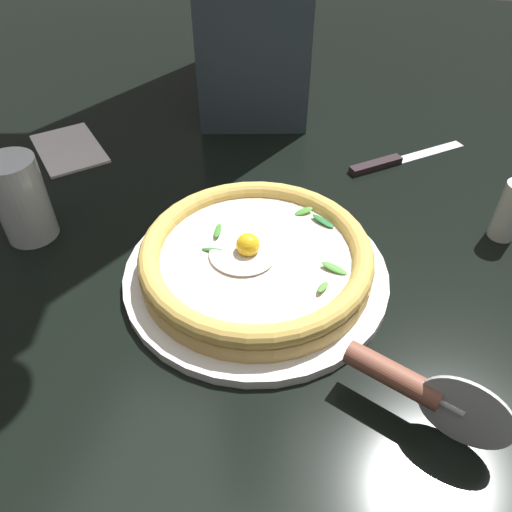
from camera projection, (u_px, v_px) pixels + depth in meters
ground_plane at (275, 279)px, 0.59m from camera, size 2.40×2.40×0.03m
pizza_plate at (256, 273)px, 0.57m from camera, size 0.30×0.30×0.01m
pizza at (256, 257)px, 0.55m from camera, size 0.26×0.26×0.05m
pizza_cutter at (415, 386)px, 0.42m from camera, size 0.14×0.06×0.08m
table_knife at (392, 161)px, 0.75m from camera, size 0.17×0.15×0.01m
drinking_glass at (23, 205)px, 0.60m from camera, size 0.06×0.06×0.11m
folded_napkin at (69, 148)px, 0.78m from camera, size 0.16×0.16×0.01m
pepper_shaker at (510, 211)px, 0.60m from camera, size 0.03×0.03×0.08m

